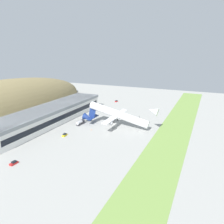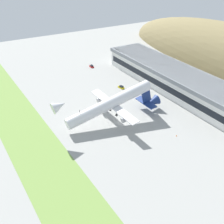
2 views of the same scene
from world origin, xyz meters
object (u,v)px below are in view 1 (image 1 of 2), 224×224
at_px(terminal_building, 50,114).
at_px(service_car_2, 116,101).
at_px(service_car_0, 14,163).
at_px(service_car_1, 65,135).
at_px(fuel_truck, 80,123).
at_px(traffic_cone_1, 91,130).
at_px(cargo_airplane, 117,115).
at_px(traffic_cone_0, 110,114).

height_order(terminal_building, service_car_2, terminal_building).
bearing_deg(service_car_0, service_car_1, -1.00).
height_order(terminal_building, fuel_truck, terminal_building).
bearing_deg(fuel_truck, service_car_2, 3.43).
relative_size(service_car_1, service_car_2, 1.03).
distance_m(service_car_2, traffic_cone_1, 82.81).
bearing_deg(cargo_airplane, fuel_truck, 104.34).
bearing_deg(fuel_truck, traffic_cone_0, -14.13).
xyz_separation_m(service_car_0, fuel_truck, (59.86, 1.76, 0.88)).
bearing_deg(service_car_0, traffic_cone_1, -11.17).
relative_size(service_car_1, fuel_truck, 0.54).
xyz_separation_m(service_car_1, fuel_truck, (21.89, 2.42, 0.89)).
xyz_separation_m(fuel_truck, traffic_cone_0, (31.56, -7.95, -1.20)).
xyz_separation_m(service_car_1, service_car_2, (96.65, 6.90, 0.06)).
bearing_deg(cargo_airplane, traffic_cone_0, 34.61).
distance_m(service_car_1, traffic_cone_0, 53.73).
relative_size(terminal_building, service_car_1, 25.50).
xyz_separation_m(traffic_cone_0, traffic_cone_1, (-37.88, -4.39, 0.00)).
xyz_separation_m(terminal_building, traffic_cone_1, (-1.80, -34.53, -6.30)).
height_order(service_car_0, fuel_truck, fuel_truck).
xyz_separation_m(service_car_2, traffic_cone_0, (-43.20, -12.42, -0.37)).
xyz_separation_m(cargo_airplane, traffic_cone_0, (25.10, 17.32, -8.35)).
bearing_deg(traffic_cone_1, terminal_building, 87.02).
relative_size(service_car_1, traffic_cone_0, 7.17).
bearing_deg(fuel_truck, traffic_cone_1, -117.12).
height_order(service_car_0, traffic_cone_1, service_car_0).
height_order(service_car_1, traffic_cone_1, service_car_1).
distance_m(service_car_1, traffic_cone_1, 18.46).
distance_m(fuel_truck, traffic_cone_1, 13.91).
distance_m(cargo_airplane, service_car_2, 74.92).
bearing_deg(fuel_truck, service_car_0, -178.31).
xyz_separation_m(terminal_building, service_car_1, (-17.36, -24.62, -6.00)).
xyz_separation_m(cargo_airplane, traffic_cone_1, (-12.78, 12.93, -8.35)).
bearing_deg(traffic_cone_1, traffic_cone_0, 6.62).
bearing_deg(service_car_1, fuel_truck, 6.32).
bearing_deg(terminal_building, service_car_2, -12.59).
height_order(cargo_airplane, fuel_truck, cargo_airplane).
relative_size(cargo_airplane, fuel_truck, 7.08).
xyz_separation_m(service_car_1, traffic_cone_0, (53.45, -5.52, -0.31)).
bearing_deg(cargo_airplane, service_car_0, 160.49).
distance_m(cargo_airplane, service_car_1, 37.28).
height_order(service_car_2, traffic_cone_0, service_car_2).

